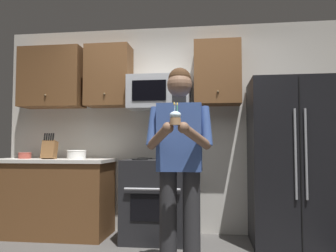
% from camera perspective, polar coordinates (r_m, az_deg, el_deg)
% --- Properties ---
extents(wall_back, '(4.40, 0.10, 2.60)m').
position_cam_1_polar(wall_back, '(4.35, 1.05, -0.42)').
color(wall_back, beige).
rests_on(wall_back, ground).
extents(oven_range, '(0.76, 0.70, 0.93)m').
position_cam_1_polar(oven_range, '(4.02, -1.75, -12.15)').
color(oven_range, black).
rests_on(oven_range, ground).
extents(microwave, '(0.74, 0.41, 0.40)m').
position_cam_1_polar(microwave, '(4.15, -1.45, 5.57)').
color(microwave, '#9EA0A5').
extents(refrigerator, '(0.90, 0.75, 1.80)m').
position_cam_1_polar(refrigerator, '(3.98, 20.09, -5.70)').
color(refrigerator, black).
rests_on(refrigerator, ground).
extents(cabinet_row_upper, '(2.78, 0.36, 0.76)m').
position_cam_1_polar(cabinet_row_upper, '(4.36, -8.91, 8.23)').
color(cabinet_row_upper, brown).
extents(counter_left, '(1.44, 0.66, 0.92)m').
position_cam_1_polar(counter_left, '(4.44, -18.84, -11.15)').
color(counter_left, brown).
rests_on(counter_left, ground).
extents(knife_block, '(0.16, 0.15, 0.32)m').
position_cam_1_polar(knife_block, '(4.36, -19.24, -3.72)').
color(knife_block, brown).
rests_on(knife_block, counter_left).
extents(bowl_large_white, '(0.23, 0.23, 0.11)m').
position_cam_1_polar(bowl_large_white, '(4.24, -15.07, -4.61)').
color(bowl_large_white, white).
rests_on(bowl_large_white, counter_left).
extents(bowl_small_colored, '(0.16, 0.16, 0.07)m').
position_cam_1_polar(bowl_small_colored, '(4.63, -22.85, -4.56)').
color(bowl_small_colored, '#B24C3F').
rests_on(bowl_small_colored, counter_left).
extents(person, '(0.60, 0.48, 1.76)m').
position_cam_1_polar(person, '(2.93, 1.95, -4.95)').
color(person, '#262628').
rests_on(person, ground).
extents(cupcake, '(0.09, 0.09, 0.17)m').
position_cam_1_polar(cupcake, '(2.62, 1.24, 1.39)').
color(cupcake, '#A87F56').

